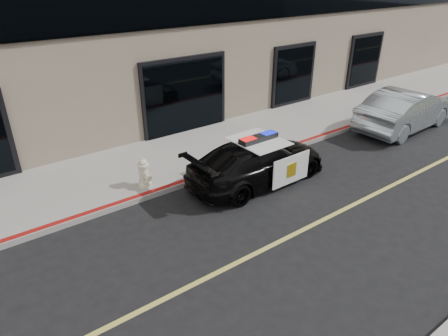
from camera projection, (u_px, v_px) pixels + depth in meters
ground at (355, 204)px, 10.65m from camera, size 120.00×120.00×0.00m
sidewalk_n at (235, 140)px, 14.39m from camera, size 60.00×3.50×0.15m
police_car at (258, 161)px, 11.50m from camera, size 2.09×4.47×1.45m
silver_sedan at (406, 110)px, 15.23m from camera, size 2.11×4.89×1.56m
fire_hydrant at (144, 173)px, 11.05m from camera, size 0.38×0.53×0.85m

